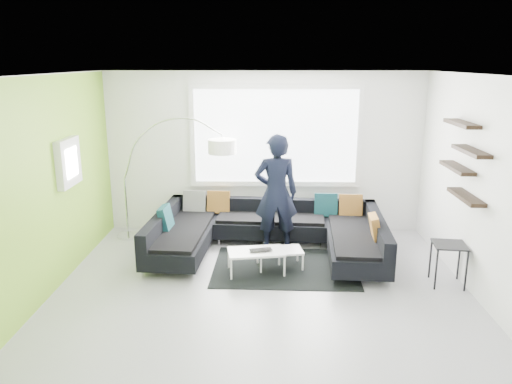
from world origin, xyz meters
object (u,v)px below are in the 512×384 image
Objects in this scene: sectional_sofa at (268,235)px; person at (276,193)px; coffee_table at (268,259)px; arc_lamp at (124,178)px; side_table at (448,264)px; laptop at (261,251)px.

sectional_sofa is 1.95× the size of person.
coffee_table is (0.00, -0.59, -0.17)m from sectional_sofa.
arc_lamp is 5.22m from side_table.
arc_lamp is 1.11× the size of person.
sectional_sofa is 1.75× the size of arc_lamp.
coffee_table is at bearing 170.29° from side_table.
laptop is (-0.09, -0.73, 0.01)m from sectional_sofa.
side_table is (2.43, -0.42, 0.12)m from coffee_table.
coffee_table is 0.25m from laptop.
person reaches higher than sectional_sofa.
person is 5.27× the size of laptop.
sectional_sofa is at bearing 58.97° from person.
arc_lamp is at bearing 134.14° from laptop.
arc_lamp reaches higher than person.
arc_lamp is 3.58× the size of side_table.
coffee_table is at bearing 43.24° from laptop.
person is at bearing 0.51° from arc_lamp.
arc_lamp reaches higher than side_table.
arc_lamp reaches higher than coffee_table.
arc_lamp reaches higher than laptop.
sectional_sofa reaches higher than coffee_table.
sectional_sofa is at bearing 69.70° from laptop.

